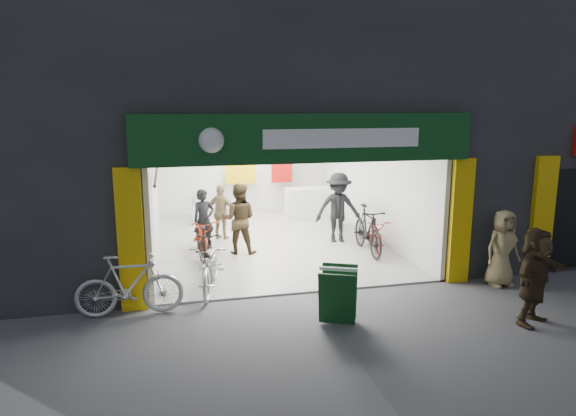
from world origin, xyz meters
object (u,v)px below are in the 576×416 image
object	(u,v)px
bike_right_front	(368,230)
pedestrian_near	(502,248)
sandwich_board	(338,294)
bike_left_front	(211,266)
parked_bike	(129,285)

from	to	relation	value
bike_right_front	pedestrian_near	size ratio (longest dim) A/B	1.25
pedestrian_near	sandwich_board	size ratio (longest dim) A/B	1.67
bike_right_front	pedestrian_near	xyz separation A→B (m)	(1.80, -2.77, 0.20)
bike_left_front	sandwich_board	xyz separation A→B (m)	(1.95, -2.04, 0.01)
bike_left_front	pedestrian_near	distance (m)	5.89
parked_bike	pedestrian_near	bearing A→B (deg)	-91.28
parked_bike	pedestrian_near	distance (m)	7.30
bike_right_front	sandwich_board	distance (m)	4.27
bike_right_front	pedestrian_near	world-z (taller)	pedestrian_near
bike_right_front	parked_bike	bearing A→B (deg)	-150.90
pedestrian_near	bike_left_front	bearing A→B (deg)	164.32
bike_left_front	pedestrian_near	bearing A→B (deg)	1.49
bike_left_front	pedestrian_near	size ratio (longest dim) A/B	1.23
bike_left_front	sandwich_board	size ratio (longest dim) A/B	2.06
pedestrian_near	parked_bike	bearing A→B (deg)	173.44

